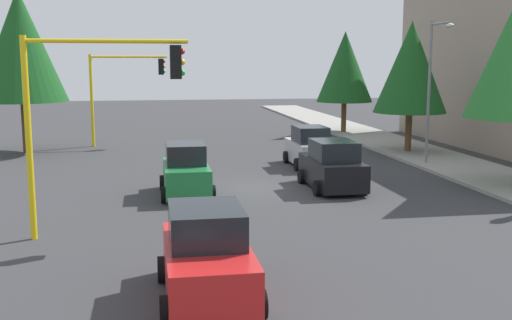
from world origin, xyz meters
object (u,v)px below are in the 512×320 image
(tree_roadside_far, at_px, (345,67))
(tree_roadside_mid, at_px, (411,67))
(car_red, at_px, (207,258))
(car_black, at_px, (332,167))
(street_lamp_curbside, at_px, (433,77))
(car_green, at_px, (186,172))
(traffic_signal_near_right, at_px, (93,96))
(traffic_signal_far_right, at_px, (122,81))
(car_silver, at_px, (309,148))
(tree_opposite_side, at_px, (20,46))

(tree_roadside_far, bearing_deg, tree_roadside_mid, 2.86)
(car_red, xyz_separation_m, car_black, (-10.69, 6.03, 0.00))
(street_lamp_curbside, relative_size, car_green, 1.89)
(traffic_signal_near_right, height_order, tree_roadside_far, tree_roadside_far)
(traffic_signal_near_right, bearing_deg, tree_roadside_mid, 131.71)
(traffic_signal_far_right, relative_size, car_green, 1.48)
(traffic_signal_near_right, xyz_separation_m, car_silver, (-10.78, 9.20, -3.17))
(tree_roadside_far, relative_size, tree_roadside_mid, 0.99)
(tree_roadside_mid, bearing_deg, traffic_signal_far_right, -110.95)
(traffic_signal_far_right, relative_size, street_lamp_curbside, 0.78)
(traffic_signal_far_right, relative_size, tree_roadside_far, 0.77)
(tree_roadside_far, relative_size, car_red, 1.82)
(tree_opposite_side, xyz_separation_m, tree_roadside_mid, (4.00, 21.00, -1.17))
(car_silver, bearing_deg, traffic_signal_far_right, -135.20)
(car_red, bearing_deg, street_lamp_curbside, 140.73)
(traffic_signal_far_right, bearing_deg, car_silver, 44.80)
(street_lamp_curbside, distance_m, car_silver, 6.78)
(car_silver, relative_size, car_black, 0.96)
(street_lamp_curbside, relative_size, car_red, 1.78)
(car_silver, bearing_deg, tree_roadside_far, 155.54)
(tree_roadside_far, height_order, tree_opposite_side, tree_opposite_side)
(traffic_signal_near_right, relative_size, tree_opposite_side, 0.64)
(car_red, bearing_deg, car_black, 150.60)
(street_lamp_curbside, distance_m, car_black, 8.27)
(car_green, distance_m, car_black, 5.84)
(traffic_signal_far_right, height_order, car_red, traffic_signal_far_right)
(car_red, bearing_deg, tree_roadside_mid, 146.05)
(tree_roadside_mid, relative_size, car_green, 1.96)
(tree_roadside_mid, distance_m, car_red, 23.63)
(tree_roadside_far, height_order, car_black, tree_roadside_far)
(traffic_signal_near_right, height_order, car_green, traffic_signal_near_right)
(street_lamp_curbside, xyz_separation_m, tree_roadside_mid, (-4.39, 0.80, 0.41))
(street_lamp_curbside, xyz_separation_m, car_red, (14.95, -12.22, -3.45))
(car_silver, bearing_deg, car_green, -48.40)
(traffic_signal_far_right, relative_size, car_black, 1.38)
(tree_roadside_far, distance_m, car_silver, 15.02)
(car_green, bearing_deg, car_black, 91.79)
(tree_opposite_side, bearing_deg, car_green, 32.51)
(traffic_signal_near_right, distance_m, tree_roadside_mid, 21.05)
(street_lamp_curbside, relative_size, tree_opposite_side, 0.78)
(street_lamp_curbside, bearing_deg, car_silver, -101.56)
(tree_roadside_far, relative_size, car_black, 1.80)
(tree_roadside_far, bearing_deg, car_green, -33.21)
(tree_opposite_side, relative_size, car_silver, 2.36)
(street_lamp_curbside, bearing_deg, traffic_signal_near_right, -57.19)
(street_lamp_curbside, xyz_separation_m, car_silver, (-1.17, -5.71, -3.45))
(tree_opposite_side, bearing_deg, tree_roadside_mid, 79.22)
(traffic_signal_near_right, distance_m, car_black, 10.71)
(traffic_signal_near_right, xyz_separation_m, car_black, (-5.36, 8.72, -3.17))
(tree_opposite_side, relative_size, tree_roadside_mid, 1.24)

